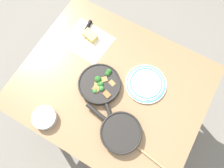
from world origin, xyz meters
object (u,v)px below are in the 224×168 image
object	(u,v)px
skillet_eggs	(120,132)
grater_knife	(86,31)
skillet_broccoli	(100,85)
dinner_plate_stack	(146,84)
cheese_block	(90,36)
wooden_spoon	(138,147)
prep_bowl_steel	(45,118)

from	to	relation	value
skillet_eggs	grater_knife	xyz separation A→B (m)	(0.53, -0.48, -0.02)
skillet_broccoli	dinner_plate_stack	world-z (taller)	skillet_broccoli
cheese_block	dinner_plate_stack	world-z (taller)	cheese_block
wooden_spoon	cheese_block	xyz separation A→B (m)	(0.61, -0.48, 0.01)
skillet_broccoli	prep_bowl_steel	distance (m)	0.38
skillet_broccoli	grater_knife	bearing A→B (deg)	176.18
skillet_broccoli	skillet_eggs	bearing A→B (deg)	4.28
grater_knife	prep_bowl_steel	xyz separation A→B (m)	(-0.11, 0.62, 0.01)
wooden_spoon	dinner_plate_stack	xyz separation A→B (m)	(0.13, -0.36, 0.00)
skillet_broccoli	skillet_eggs	world-z (taller)	skillet_broccoli
skillet_broccoli	dinner_plate_stack	xyz separation A→B (m)	(-0.24, -0.15, -0.01)
skillet_eggs	grater_knife	bearing A→B (deg)	-32.30
skillet_broccoli	cheese_block	world-z (taller)	skillet_broccoli
dinner_plate_stack	skillet_eggs	bearing A→B (deg)	90.96
grater_knife	dinner_plate_stack	xyz separation A→B (m)	(-0.53, 0.14, 0.00)
grater_knife	cheese_block	distance (m)	0.06
wooden_spoon	dinner_plate_stack	distance (m)	0.38
wooden_spoon	skillet_broccoli	bearing A→B (deg)	-21.75
prep_bowl_steel	wooden_spoon	bearing A→B (deg)	-167.35
cheese_block	skillet_broccoli	bearing A→B (deg)	131.52
cheese_block	grater_knife	bearing A→B (deg)	-24.12
grater_knife	skillet_eggs	bearing A→B (deg)	40.52
grater_knife	cheese_block	xyz separation A→B (m)	(-0.05, 0.02, 0.01)
wooden_spoon	cheese_block	distance (m)	0.77
skillet_eggs	dinner_plate_stack	distance (m)	0.34
grater_knife	skillet_broccoli	bearing A→B (deg)	37.02
skillet_eggs	prep_bowl_steel	world-z (taller)	skillet_eggs
grater_knife	prep_bowl_steel	size ratio (longest dim) A/B	1.69
wooden_spoon	dinner_plate_stack	world-z (taller)	dinner_plate_stack
wooden_spoon	cheese_block	world-z (taller)	cheese_block
cheese_block	prep_bowl_steel	distance (m)	0.60
skillet_broccoli	skillet_eggs	xyz separation A→B (m)	(-0.25, 0.19, 0.00)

